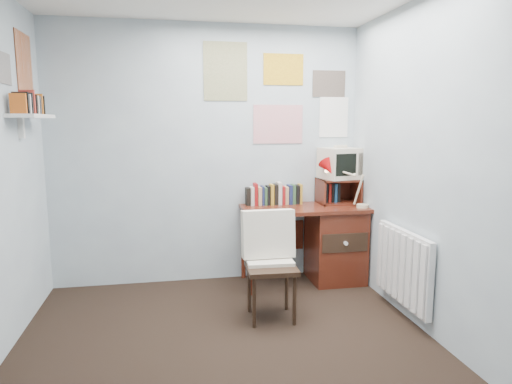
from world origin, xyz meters
The scene contains 13 objects.
ground centered at (0.00, 0.00, 0.00)m, with size 3.50×3.50×0.00m, color black.
back_wall centered at (0.00, 1.75, 1.25)m, with size 3.00×0.02×2.50m, color silver.
right_wall centered at (1.50, 0.00, 1.25)m, with size 0.02×3.50×2.50m, color silver.
desk centered at (1.17, 1.48, 0.41)m, with size 1.20×0.55×0.76m.
desk_chair centered at (0.40, 0.71, 0.42)m, with size 0.43×0.41×0.84m, color black.
desk_lamp centered at (1.44, 1.33, 0.97)m, with size 0.29×0.25×0.41m, color #B30B0E.
tv_riser centered at (1.29, 1.59, 0.89)m, with size 0.40×0.30×0.25m, color #5A2214.
crt_tv centered at (1.31, 1.61, 1.18)m, with size 0.35×0.33×0.33m, color beige.
book_row centered at (0.66, 1.66, 0.87)m, with size 0.60×0.14×0.22m, color #5A2214.
radiator centered at (1.46, 0.55, 0.42)m, with size 0.09×0.80×0.60m, color white.
wall_shelf centered at (-1.40, 1.10, 1.62)m, with size 0.20×0.62×0.24m, color white.
posters_back centered at (0.70, 1.74, 1.85)m, with size 1.20×0.01×0.90m, color white.
posters_left centered at (-1.49, 1.10, 2.00)m, with size 0.01×0.70×0.60m, color white.
Camera 1 is at (-0.37, -2.70, 1.58)m, focal length 32.00 mm.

